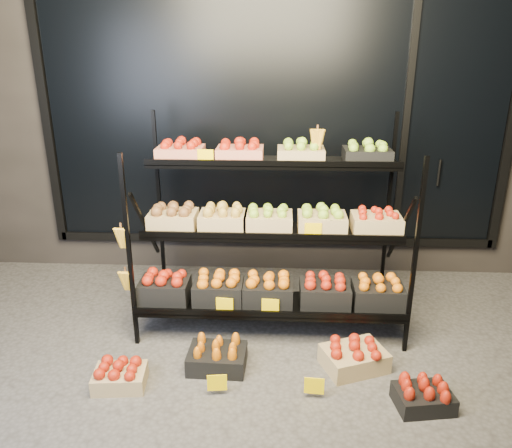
# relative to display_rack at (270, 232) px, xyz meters

# --- Properties ---
(ground) EXTENTS (24.00, 24.00, 0.00)m
(ground) POSITION_rel_display_rack_xyz_m (0.01, -0.60, -0.79)
(ground) COLOR #514F4C
(ground) RESTS_ON ground
(building) EXTENTS (6.00, 2.08, 3.50)m
(building) POSITION_rel_display_rack_xyz_m (0.01, 1.99, 0.96)
(building) COLOR #2D2826
(building) RESTS_ON ground
(display_rack) EXTENTS (2.18, 1.02, 1.68)m
(display_rack) POSITION_rel_display_rack_xyz_m (0.00, 0.00, 0.00)
(display_rack) COLOR black
(display_rack) RESTS_ON ground
(tag_floor_a) EXTENTS (0.13, 0.01, 0.12)m
(tag_floor_a) POSITION_rel_display_rack_xyz_m (-0.32, -1.00, -0.73)
(tag_floor_a) COLOR #FFD300
(tag_floor_a) RESTS_ON ground
(tag_floor_b) EXTENTS (0.13, 0.01, 0.12)m
(tag_floor_b) POSITION_rel_display_rack_xyz_m (0.32, -1.00, -0.73)
(tag_floor_b) COLOR #FFD300
(tag_floor_b) RESTS_ON ground
(floor_crate_left) EXTENTS (0.37, 0.28, 0.18)m
(floor_crate_left) POSITION_rel_display_rack_xyz_m (-0.99, -0.93, -0.70)
(floor_crate_left) COLOR tan
(floor_crate_left) RESTS_ON ground
(floor_crate_midleft) EXTENTS (0.42, 0.31, 0.20)m
(floor_crate_midleft) POSITION_rel_display_rack_xyz_m (-0.35, -0.69, -0.69)
(floor_crate_midleft) COLOR black
(floor_crate_midleft) RESTS_ON ground
(floor_crate_midright) EXTENTS (0.51, 0.45, 0.21)m
(floor_crate_midright) POSITION_rel_display_rack_xyz_m (0.62, -0.65, -0.69)
(floor_crate_midright) COLOR tan
(floor_crate_midright) RESTS_ON ground
(floor_crate_right) EXTENTS (0.38, 0.31, 0.18)m
(floor_crate_right) POSITION_rel_display_rack_xyz_m (1.01, -1.04, -0.70)
(floor_crate_right) COLOR black
(floor_crate_right) RESTS_ON ground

